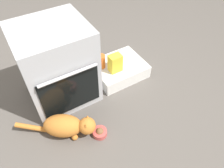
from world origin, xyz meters
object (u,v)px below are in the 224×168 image
object	(u,v)px
pantry_cabinet	(119,69)
food_bowl	(100,132)
oven	(57,65)
sauce_jar	(101,61)
snack_bag	(115,63)
cat	(67,126)

from	to	relation	value
pantry_cabinet	food_bowl	xyz separation A→B (m)	(-0.52, -0.53, -0.04)
oven	sauce_jar	xyz separation A→B (m)	(0.43, 0.02, -0.16)
pantry_cabinet	sauce_jar	distance (m)	0.23
oven	pantry_cabinet	distance (m)	0.67
snack_bag	sauce_jar	distance (m)	0.15
oven	pantry_cabinet	bearing A→B (deg)	-3.86
cat	pantry_cabinet	bearing A→B (deg)	61.77
oven	sauce_jar	bearing A→B (deg)	2.17
cat	food_bowl	bearing A→B (deg)	0.00
cat	sauce_jar	world-z (taller)	sauce_jar
cat	snack_bag	xyz separation A→B (m)	(0.65, 0.33, 0.12)
sauce_jar	cat	bearing A→B (deg)	-141.63
snack_bag	cat	bearing A→B (deg)	-153.05
food_bowl	snack_bag	bearing A→B (deg)	47.34
oven	food_bowl	distance (m)	0.67
oven	sauce_jar	world-z (taller)	oven
oven	snack_bag	bearing A→B (deg)	-10.43
pantry_cabinet	snack_bag	world-z (taller)	snack_bag
oven	cat	world-z (taller)	oven
snack_bag	pantry_cabinet	bearing A→B (deg)	34.57
cat	snack_bag	bearing A→B (deg)	60.87
snack_bag	sauce_jar	size ratio (longest dim) A/B	1.29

